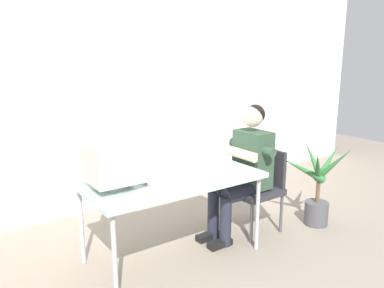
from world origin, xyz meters
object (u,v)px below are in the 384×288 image
Objects in this scene: keyboard at (149,178)px; office_chair at (258,184)px; crt_monitor at (113,162)px; potted_plant at (318,188)px; person_seated at (245,167)px; desk at (172,181)px.

office_chair reaches higher than keyboard.
crt_monitor is 0.36m from keyboard.
keyboard is 0.49× the size of potted_plant.
crt_monitor is at bearing 178.33° from office_chair.
crt_monitor reaches higher than keyboard.
potted_plant is at bearing -10.55° from keyboard.
keyboard is at bearing 177.32° from person_seated.
potted_plant reaches higher than desk.
person_seated reaches higher than keyboard.
potted_plant is at bearing -26.10° from office_chair.
keyboard is (0.30, 0.00, -0.19)m from crt_monitor.
potted_plant is (0.76, -0.28, -0.29)m from person_seated.
keyboard is 1.01m from person_seated.
office_chair is at bearing 153.90° from potted_plant.
crt_monitor is (-0.51, 0.02, 0.25)m from desk.
potted_plant is (2.08, -0.33, -0.54)m from crt_monitor.
desk is 1.17× the size of person_seated.
office_chair is 0.65m from potted_plant.
office_chair is at bearing -2.26° from keyboard.
keyboard is 0.34× the size of person_seated.
crt_monitor reaches higher than potted_plant.
keyboard is at bearing 177.74° from office_chair.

